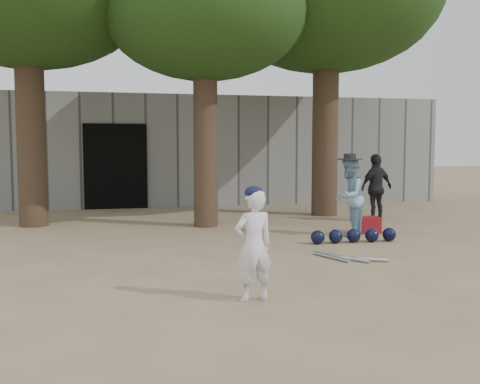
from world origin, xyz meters
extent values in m
plane|color=#937C5E|center=(0.00, 0.00, 0.00)|extent=(70.00, 70.00, 0.00)
imported|color=white|center=(0.27, -1.13, 0.58)|extent=(0.47, 0.36, 1.15)
imported|color=#7EA7C2|center=(2.93, 2.49, 0.70)|extent=(0.85, 0.87, 1.40)
imported|color=black|center=(4.29, 4.15, 0.72)|extent=(0.92, 0.60, 1.45)
cube|color=maroon|center=(3.41, 2.71, 0.15)|extent=(0.44, 0.34, 0.30)
cube|color=gray|center=(0.00, 8.00, 1.50)|extent=(16.00, 0.35, 3.00)
cube|color=black|center=(-1.20, 7.80, 1.10)|extent=(1.60, 0.08, 2.20)
cube|color=slate|center=(0.00, 10.50, 1.50)|extent=(16.00, 5.00, 3.00)
sphere|color=black|center=(2.08, 1.80, 0.12)|extent=(0.23, 0.23, 0.23)
sphere|color=black|center=(2.40, 1.82, 0.12)|extent=(0.23, 0.23, 0.23)
sphere|color=black|center=(2.72, 1.82, 0.12)|extent=(0.23, 0.23, 0.23)
sphere|color=black|center=(3.04, 1.80, 0.12)|extent=(0.23, 0.23, 0.23)
sphere|color=black|center=(3.36, 1.80, 0.12)|extent=(0.23, 0.23, 0.23)
cylinder|color=#B3B2BA|center=(1.86, 0.67, 0.03)|extent=(0.31, 0.69, 0.06)
cylinder|color=#B3B2BA|center=(2.04, 0.55, 0.03)|extent=(0.46, 0.62, 0.06)
cylinder|color=#B3B2BA|center=(2.22, 0.43, 0.03)|extent=(0.67, 0.37, 0.06)
cylinder|color=brown|center=(-2.80, 5.00, 2.75)|extent=(0.56, 0.56, 5.50)
cylinder|color=brown|center=(0.60, 4.20, 2.50)|extent=(0.48, 0.48, 5.00)
ellipsoid|color=#284C19|center=(0.60, 4.20, 4.20)|extent=(4.00, 4.00, 2.60)
cylinder|color=brown|center=(3.60, 5.40, 2.90)|extent=(0.60, 0.60, 5.80)
camera|label=1|loc=(-1.03, -6.38, 1.57)|focal=40.00mm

